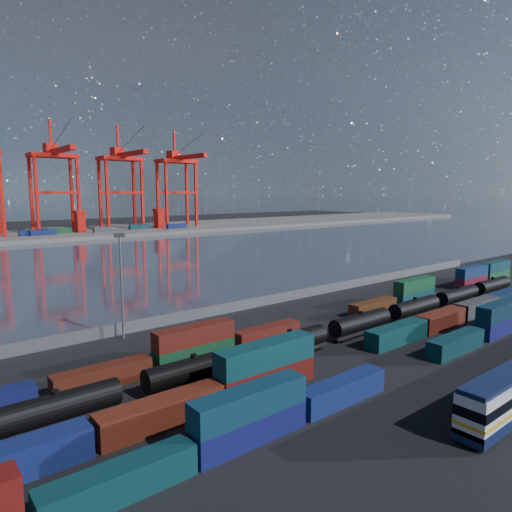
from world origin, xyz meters
TOP-DOWN VIEW (x-y plane):
  - ground at (0.00, 0.00)m, footprint 700.00×700.00m
  - harbor_water at (0.00, 105.00)m, footprint 700.00×700.00m
  - far_quay at (0.00, 210.00)m, footprint 700.00×70.00m
  - container_row_south at (-15.37, -9.97)m, footprint 139.48×2.45m
  - container_row_mid at (-10.85, -2.31)m, footprint 142.34×2.67m
  - container_row_north at (5.59, 10.44)m, footprint 140.86×2.37m
  - tanker_string at (0.34, 3.72)m, footprint 105.83×2.76m
  - waterfront_fence at (-0.00, 28.00)m, footprint 160.12×0.12m
  - yard_light_mast at (-30.00, 26.00)m, footprint 1.60×0.40m
  - gantry_cranes at (-7.50, 203.44)m, footprint 197.66×43.50m
  - quay_containers at (-11.00, 195.46)m, footprint 172.58×10.99m
  - straddle_carriers at (-2.50, 200.00)m, footprint 140.00×7.00m

SIDE VIEW (x-z plane):
  - ground at x=0.00m, z-range 0.00..0.00m
  - harbor_water at x=0.00m, z-range 0.01..0.01m
  - far_quay at x=0.00m, z-range 0.00..2.00m
  - waterfront_fence at x=0.00m, z-range -0.10..2.10m
  - container_row_mid at x=-10.85m, z-range -0.90..4.78m
  - tanker_string at x=0.34m, z-range 0.01..3.95m
  - container_row_north at x=5.59m, z-range -0.49..4.57m
  - container_row_south at x=-15.37m, z-range -0.56..4.66m
  - quay_containers at x=-11.00m, z-range 2.00..4.60m
  - straddle_carriers at x=-2.50m, z-range 2.27..13.37m
  - yard_light_mast at x=-30.00m, z-range 1.00..17.60m
  - gantry_cranes at x=-7.50m, z-range 6.66..65.56m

